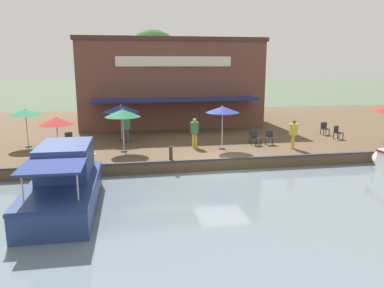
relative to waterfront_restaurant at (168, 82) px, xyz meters
name	(u,v)px	position (x,y,z in m)	size (l,w,h in m)	color
ground_plane	(222,172)	(13.27, 1.15, -3.93)	(220.00, 220.00, 0.00)	#4C5B47
quay_deck	(187,129)	(2.27, 1.15, -3.63)	(22.00, 56.00, 0.60)	brown
quay_edge_fender	(222,159)	(13.17, 1.15, -3.28)	(0.20, 50.40, 0.10)	#2D2D33
waterfront_restaurant	(168,82)	(0.00, 0.00, 0.00)	(9.91, 14.00, 6.66)	brown
patio_umbrella_back_row	(123,113)	(10.41, -3.71, -1.18)	(1.93, 1.93, 2.40)	#B7B7B7
patio_umbrella_far_corner	(56,121)	(11.77, -6.93, -1.32)	(1.71, 1.71, 2.25)	#B7B7B7
patio_umbrella_mid_patio_right	(223,110)	(10.70, 1.80, -1.07)	(1.87, 1.87, 2.48)	#B7B7B7
patio_umbrella_mid_patio_left	(121,109)	(7.31, -3.83, -1.29)	(2.26, 2.26, 2.30)	#B7B7B7
patio_umbrella_by_entrance	(25,112)	(8.16, -9.23, -1.29)	(1.88, 1.88, 2.26)	#B7B7B7
cafe_chair_under_first_umbrella	(253,135)	(9.19, 4.17, -2.85)	(0.56, 0.56, 0.85)	#2D2D33
cafe_chair_facing_river	(325,128)	(7.75, 9.81, -2.85)	(0.44, 0.44, 0.85)	#2D2D33
cafe_chair_back_row_seat	(255,137)	(10.03, 4.04, -2.85)	(0.56, 0.56, 0.85)	#2D2D33
cafe_chair_far_corner_seat	(269,137)	(10.04, 4.91, -2.85)	(0.56, 0.56, 0.85)	#2D2D33
cafe_chair_mid_patio	(70,139)	(8.56, -6.83, -2.85)	(0.59, 0.59, 0.85)	#2D2D33
cafe_chair_beside_entrance	(338,132)	(9.26, 9.87, -2.85)	(0.58, 0.58, 0.85)	#2D2D33
person_near_entrance	(294,131)	(11.34, 5.84, -2.29)	(0.47, 0.47, 1.66)	gold
person_mid_patio	(126,125)	(8.02, -3.54, -2.21)	(0.50, 0.50, 1.77)	#4C4C56
person_at_quay_edge	(195,129)	(9.98, 0.35, -2.26)	(0.48, 0.48, 1.70)	gold
motorboat_distant_upstream	(66,182)	(16.51, -5.92, -3.00)	(6.61, 2.48, 2.29)	navy
mooring_post	(171,154)	(12.92, -1.40, -2.94)	(0.22, 0.22, 0.76)	#473323
tree_upstream_bank	(152,61)	(-2.52, -1.13, 1.64)	(5.36, 5.11, 7.66)	brown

